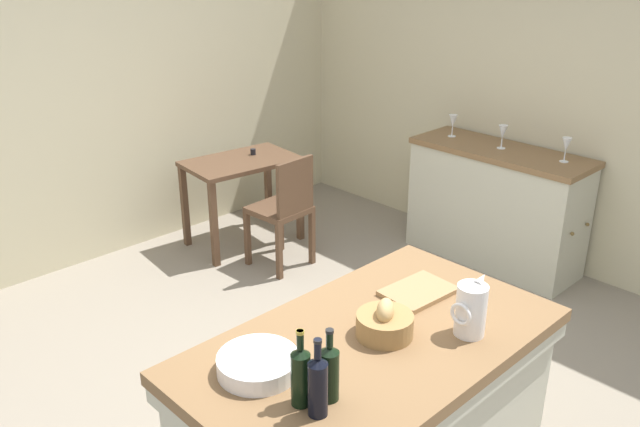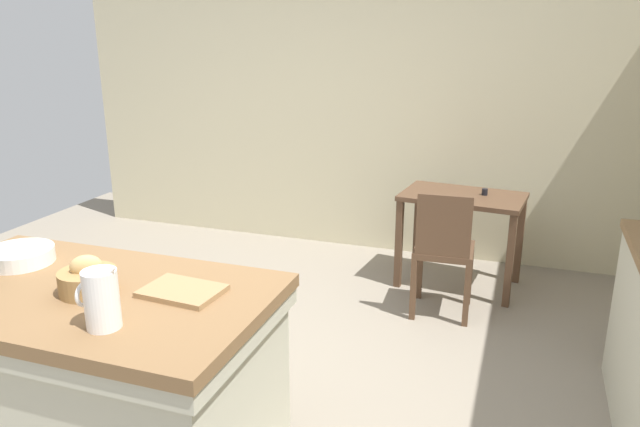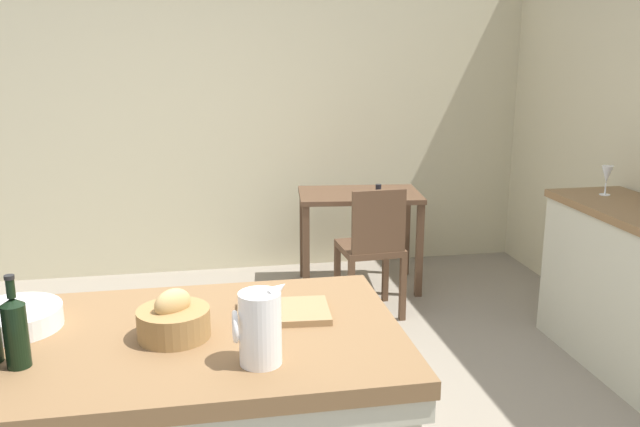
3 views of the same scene
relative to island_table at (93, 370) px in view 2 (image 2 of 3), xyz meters
The scene contains 9 objects.
ground_plane 0.87m from the island_table, 66.99° to the left, with size 6.76×6.76×0.00m, color gray.
wall_back 3.39m from the island_table, 85.00° to the left, with size 5.32×0.12×2.60m, color beige.
island_table is the anchor object (origin of this frame).
writing_desk 2.94m from the island_table, 63.08° to the left, with size 0.96×0.66×0.79m.
wooden_chair 2.40m from the island_table, 57.79° to the left, with size 0.42×0.42×0.91m.
pitcher 0.66m from the island_table, 39.19° to the right, with size 0.17×0.13×0.27m.
wash_bowl 0.67m from the island_table, 162.63° to the left, with size 0.32×0.32×0.07m, color white.
bread_basket 0.46m from the island_table, 19.86° to the right, with size 0.24×0.24×0.17m.
cutting_board 0.61m from the island_table, 13.08° to the left, with size 0.33×0.23×0.02m, color #99754C.
Camera 2 is at (1.47, -2.60, 1.94)m, focal length 33.94 mm.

